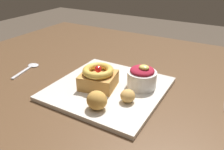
{
  "coord_description": "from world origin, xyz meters",
  "views": [
    {
      "loc": [
        0.22,
        -0.57,
        1.06
      ],
      "look_at": [
        -0.06,
        -0.07,
        0.77
      ],
      "focal_mm": 36.02,
      "sensor_mm": 36.0,
      "label": 1
    }
  ],
  "objects_px": {
    "cake_slice": "(98,77)",
    "fritter_front": "(97,100)",
    "berry_ramekin": "(142,77)",
    "fritter_middle": "(128,96)",
    "spoon": "(29,68)",
    "front_plate": "(108,88)"
  },
  "relations": [
    {
      "from": "berry_ramekin",
      "to": "fritter_middle",
      "type": "bearing_deg",
      "value": -89.58
    },
    {
      "from": "berry_ramekin",
      "to": "fritter_middle",
      "type": "distance_m",
      "value": 0.09
    },
    {
      "from": "front_plate",
      "to": "cake_slice",
      "type": "xyz_separation_m",
      "value": [
        -0.02,
        -0.01,
        0.04
      ]
    },
    {
      "from": "front_plate",
      "to": "fritter_front",
      "type": "bearing_deg",
      "value": -73.43
    },
    {
      "from": "front_plate",
      "to": "spoon",
      "type": "height_order",
      "value": "front_plate"
    },
    {
      "from": "front_plate",
      "to": "fritter_middle",
      "type": "xyz_separation_m",
      "value": [
        0.08,
        -0.04,
        0.02
      ]
    },
    {
      "from": "front_plate",
      "to": "fritter_middle",
      "type": "height_order",
      "value": "fritter_middle"
    },
    {
      "from": "front_plate",
      "to": "fritter_front",
      "type": "distance_m",
      "value": 0.11
    },
    {
      "from": "spoon",
      "to": "cake_slice",
      "type": "bearing_deg",
      "value": -103.13
    },
    {
      "from": "fritter_front",
      "to": "spoon",
      "type": "xyz_separation_m",
      "value": [
        -0.34,
        0.09,
        -0.03
      ]
    },
    {
      "from": "berry_ramekin",
      "to": "fritter_front",
      "type": "bearing_deg",
      "value": -107.98
    },
    {
      "from": "front_plate",
      "to": "cake_slice",
      "type": "bearing_deg",
      "value": -148.89
    },
    {
      "from": "berry_ramekin",
      "to": "fritter_middle",
      "type": "relative_size",
      "value": 2.17
    },
    {
      "from": "cake_slice",
      "to": "fritter_front",
      "type": "bearing_deg",
      "value": -58.7
    },
    {
      "from": "berry_ramekin",
      "to": "fritter_middle",
      "type": "height_order",
      "value": "berry_ramekin"
    },
    {
      "from": "front_plate",
      "to": "berry_ramekin",
      "type": "relative_size",
      "value": 3.65
    },
    {
      "from": "front_plate",
      "to": "fritter_middle",
      "type": "bearing_deg",
      "value": -26.84
    },
    {
      "from": "cake_slice",
      "to": "spoon",
      "type": "bearing_deg",
      "value": -180.0
    },
    {
      "from": "front_plate",
      "to": "berry_ramekin",
      "type": "xyz_separation_m",
      "value": [
        0.08,
        0.05,
        0.04
      ]
    },
    {
      "from": "cake_slice",
      "to": "spoon",
      "type": "distance_m",
      "value": 0.29
    },
    {
      "from": "cake_slice",
      "to": "fritter_front",
      "type": "height_order",
      "value": "cake_slice"
    },
    {
      "from": "berry_ramekin",
      "to": "spoon",
      "type": "xyz_separation_m",
      "value": [
        -0.39,
        -0.06,
        -0.04
      ]
    }
  ]
}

